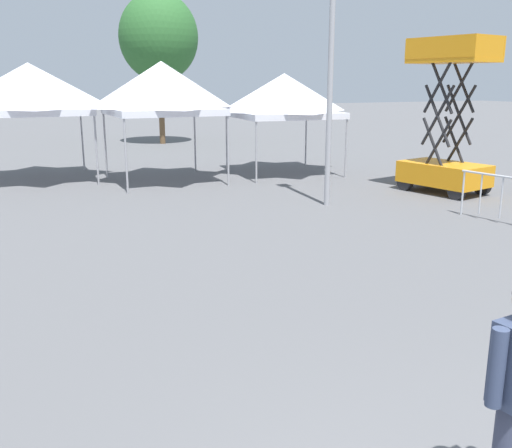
# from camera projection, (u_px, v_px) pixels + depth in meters

# --- Properties ---
(canopy_tent_far_left) EXTENTS (3.49, 3.49, 3.64)m
(canopy_tent_far_left) POSITION_uv_depth(u_px,v_px,m) (30.00, 89.00, 17.63)
(canopy_tent_far_left) COLOR #9E9EA3
(canopy_tent_far_left) RESTS_ON ground
(canopy_tent_behind_center) EXTENTS (3.26, 3.26, 3.68)m
(canopy_tent_behind_center) POSITION_uv_depth(u_px,v_px,m) (162.00, 88.00, 17.44)
(canopy_tent_behind_center) COLOR #9E9EA3
(canopy_tent_behind_center) RESTS_ON ground
(canopy_tent_left_of_center) EXTENTS (3.50, 3.50, 3.34)m
(canopy_tent_left_of_center) POSITION_uv_depth(u_px,v_px,m) (284.00, 96.00, 19.13)
(canopy_tent_left_of_center) COLOR #9E9EA3
(canopy_tent_left_of_center) RESTS_ON ground
(scissor_lift) EXTENTS (1.86, 2.55, 4.23)m
(scissor_lift) POSITION_uv_depth(u_px,v_px,m) (446.00, 148.00, 16.03)
(scissor_lift) COLOR black
(scissor_lift) RESTS_ON ground
(light_pole_near_lift) EXTENTS (0.36, 0.36, 7.42)m
(light_pole_near_lift) POSITION_uv_depth(u_px,v_px,m) (332.00, 30.00, 13.63)
(light_pole_near_lift) COLOR #9E9EA3
(light_pole_near_lift) RESTS_ON ground
(tree_behind_tents_center) EXTENTS (3.84, 3.84, 7.28)m
(tree_behind_tents_center) POSITION_uv_depth(u_px,v_px,m) (159.00, 37.00, 27.81)
(tree_behind_tents_center) COLOR brown
(tree_behind_tents_center) RESTS_ON ground
(crowd_barrier_by_lift) EXTENTS (0.42, 2.08, 1.08)m
(crowd_barrier_by_lift) POSITION_uv_depth(u_px,v_px,m) (502.00, 190.00, 12.62)
(crowd_barrier_by_lift) COLOR #B7BABF
(crowd_barrier_by_lift) RESTS_ON ground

